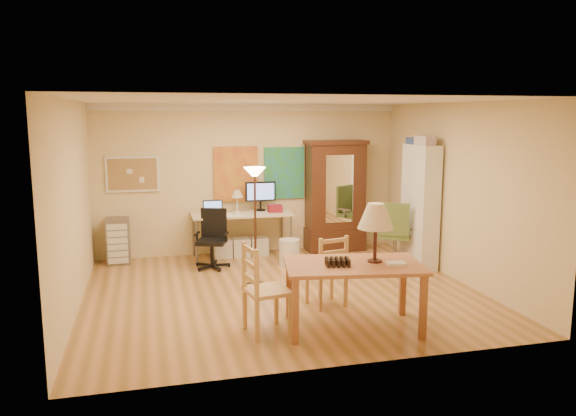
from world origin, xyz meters
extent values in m
plane|color=olive|center=(0.00, 0.00, 0.00)|extent=(5.50, 5.50, 0.00)
cube|color=white|center=(0.00, 2.46, 2.64)|extent=(5.50, 0.08, 0.12)
cube|color=#A3844C|center=(-2.05, 2.47, 1.50)|extent=(0.90, 0.04, 0.62)
cube|color=gold|center=(-0.25, 2.47, 1.45)|extent=(0.80, 0.04, 1.00)
cube|color=teal|center=(0.65, 2.47, 1.45)|extent=(0.75, 0.04, 0.95)
cube|color=#925830|center=(0.49, -1.56, 0.77)|extent=(1.72, 1.20, 0.04)
cube|color=#925830|center=(-0.29, -1.84, 0.38)|extent=(0.09, 0.09, 0.75)
cube|color=#925830|center=(1.13, -2.08, 0.38)|extent=(0.09, 0.09, 0.75)
cube|color=#925830|center=(-0.16, -1.05, 0.38)|extent=(0.09, 0.09, 0.75)
cube|color=#925830|center=(1.26, -1.28, 0.38)|extent=(0.09, 0.09, 0.75)
cylinder|color=black|center=(0.76, -1.56, 0.81)|extent=(0.17, 0.17, 0.02)
cylinder|color=black|center=(0.76, -1.56, 1.01)|extent=(0.04, 0.04, 0.42)
cone|color=beige|center=(0.76, -1.56, 1.35)|extent=(0.42, 0.42, 0.30)
cube|color=silver|center=(0.94, -1.75, 0.81)|extent=(0.24, 0.19, 0.03)
cube|color=black|center=(0.28, -1.61, 0.84)|extent=(0.33, 0.28, 0.08)
cube|color=tan|center=(0.44, -0.69, 0.46)|extent=(0.53, 0.51, 0.04)
cube|color=tan|center=(0.59, -0.47, 0.22)|extent=(0.05, 0.05, 0.44)
cube|color=tan|center=(0.22, -0.55, 0.22)|extent=(0.05, 0.05, 0.44)
cube|color=tan|center=(0.67, -0.82, 0.22)|extent=(0.05, 0.05, 0.44)
cube|color=tan|center=(0.29, -0.91, 0.22)|extent=(0.05, 0.05, 0.44)
cube|color=tan|center=(0.67, -0.82, 0.71)|extent=(0.05, 0.05, 0.51)
cube|color=tan|center=(0.29, -0.91, 0.71)|extent=(0.05, 0.05, 0.51)
cube|color=tan|center=(0.48, -0.86, 0.76)|extent=(0.38, 0.11, 0.05)
cube|color=tan|center=(-0.52, -1.44, 0.50)|extent=(0.54, 0.56, 0.04)
cube|color=tan|center=(-0.29, -1.61, 0.24)|extent=(0.05, 0.05, 0.48)
cube|color=tan|center=(-0.36, -1.20, 0.24)|extent=(0.05, 0.05, 0.48)
cube|color=tan|center=(-0.69, -1.68, 0.24)|extent=(0.05, 0.05, 0.48)
cube|color=tan|center=(-0.76, -1.26, 0.24)|extent=(0.05, 0.05, 0.48)
cube|color=tan|center=(-0.69, -1.68, 0.78)|extent=(0.05, 0.05, 0.56)
cube|color=tan|center=(-0.76, -1.26, 0.78)|extent=(0.05, 0.05, 0.56)
cube|color=tan|center=(-0.72, -1.47, 0.84)|extent=(0.10, 0.42, 0.06)
cylinder|color=#42271A|center=(-0.30, 0.40, 0.01)|extent=(0.26, 0.26, 0.03)
cylinder|color=#42271A|center=(-0.30, 0.40, 0.85)|extent=(0.03, 0.03, 1.66)
cone|color=#FFE0A5|center=(-0.30, 0.40, 1.70)|extent=(0.32, 0.32, 0.13)
cube|color=tan|center=(-0.22, 2.12, 0.78)|extent=(1.75, 0.77, 0.03)
cylinder|color=slate|center=(-1.04, 1.79, 0.38)|extent=(0.04, 0.04, 0.77)
cylinder|color=slate|center=(0.60, 1.79, 0.38)|extent=(0.04, 0.04, 0.77)
cylinder|color=slate|center=(-1.04, 2.45, 0.38)|extent=(0.04, 0.04, 0.77)
cylinder|color=slate|center=(0.60, 2.45, 0.38)|extent=(0.04, 0.04, 0.77)
cube|color=black|center=(-0.71, 2.07, 0.81)|extent=(0.35, 0.24, 0.02)
cube|color=black|center=(-0.71, 2.24, 0.92)|extent=(0.35, 0.06, 0.23)
cube|color=black|center=(0.16, 2.28, 1.15)|extent=(0.55, 0.04, 0.35)
cone|color=beige|center=(-0.28, 2.23, 1.13)|extent=(0.22, 0.22, 0.13)
cube|color=silver|center=(-0.39, 1.96, 0.80)|extent=(0.27, 0.35, 0.01)
cube|color=maroon|center=(0.38, 2.07, 0.86)|extent=(0.24, 0.17, 0.13)
cube|color=white|center=(-0.55, 2.17, 0.16)|extent=(0.31, 0.26, 0.33)
cube|color=white|center=(-0.22, 2.17, 0.16)|extent=(0.31, 0.26, 0.33)
cube|color=silver|center=(0.11, 2.17, 0.16)|extent=(0.31, 0.26, 0.33)
cylinder|color=black|center=(-0.82, 1.50, 0.23)|extent=(0.06, 0.06, 0.37)
cube|color=black|center=(-0.82, 1.50, 0.45)|extent=(0.57, 0.55, 0.07)
cube|color=black|center=(-0.75, 1.70, 0.73)|extent=(0.42, 0.18, 0.49)
cube|color=black|center=(-1.05, 1.58, 0.58)|extent=(0.13, 0.28, 0.03)
cube|color=black|center=(-0.59, 1.42, 0.58)|extent=(0.13, 0.28, 0.03)
cylinder|color=slate|center=(2.22, 0.99, 0.26)|extent=(0.06, 0.06, 0.42)
cube|color=#566E31|center=(2.22, 0.99, 0.50)|extent=(0.68, 0.67, 0.07)
cube|color=#566E31|center=(2.10, 0.80, 0.81)|extent=(0.44, 0.29, 0.54)
cube|color=slate|center=(2.45, 0.85, 0.65)|extent=(0.20, 0.29, 0.03)
cube|color=slate|center=(1.98, 1.13, 0.65)|extent=(0.20, 0.29, 0.03)
cube|color=slate|center=(-2.33, 2.27, 0.38)|extent=(0.38, 0.44, 0.77)
cube|color=silver|center=(-2.33, 2.04, 0.38)|extent=(0.33, 0.02, 0.66)
cube|color=#311C0D|center=(1.57, 2.24, 0.99)|extent=(1.04, 0.47, 1.99)
cube|color=#311C0D|center=(1.57, 2.24, 0.21)|extent=(1.08, 0.51, 0.40)
cube|color=white|center=(1.57, 2.00, 1.18)|extent=(0.52, 0.01, 1.23)
cube|color=#311C0D|center=(1.57, 2.24, 2.01)|extent=(1.12, 0.53, 0.08)
cube|color=white|center=(2.55, 0.79, 1.02)|extent=(0.30, 0.81, 2.03)
cube|color=#993333|center=(2.51, 0.64, 0.49)|extent=(0.18, 0.41, 0.24)
cube|color=#334C99|center=(2.51, 0.99, 1.69)|extent=(0.18, 0.28, 0.20)
cylinder|color=silver|center=(0.47, 1.39, 0.22)|extent=(0.35, 0.35, 0.44)
camera|label=1|loc=(-1.82, -7.54, 2.51)|focal=35.00mm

